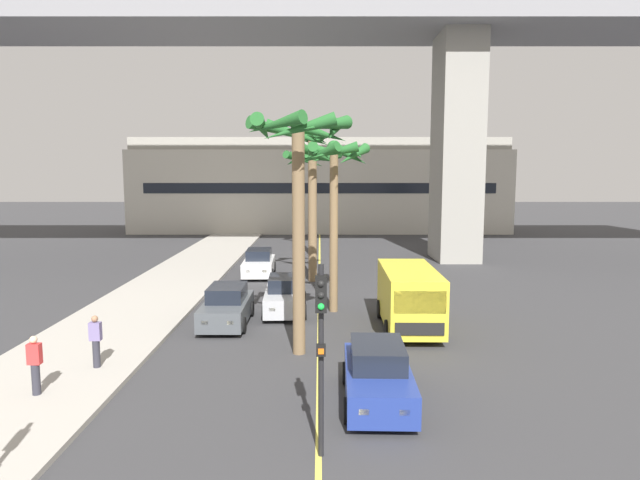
{
  "coord_description": "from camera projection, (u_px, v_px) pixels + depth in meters",
  "views": [
    {
      "loc": [
        0.03,
        -3.05,
        6.1
      ],
      "look_at": [
        0.0,
        14.0,
        4.0
      ],
      "focal_mm": 31.16,
      "sensor_mm": 36.0,
      "label": 1
    }
  ],
  "objects": [
    {
      "name": "sidewalk_left",
      "position": [
        95.0,
        343.0,
        19.66
      ],
      "size": [
        4.8,
        80.0,
        0.15
      ],
      "primitive_type": "cube",
      "color": "#ADA89E",
      "rests_on": "ground"
    },
    {
      "name": "lane_stripe_center",
      "position": [
        320.0,
        295.0,
        27.59
      ],
      "size": [
        0.14,
        56.0,
        0.01
      ],
      "primitive_type": "cube",
      "color": "#DBCC4C",
      "rests_on": "ground"
    },
    {
      "name": "bridge_overpass",
      "position": [
        336.0,
        27.0,
        37.07
      ],
      "size": [
        72.24,
        8.0,
        19.53
      ],
      "color": "gray",
      "rests_on": "ground"
    },
    {
      "name": "pier_building_backdrop",
      "position": [
        321.0,
        186.0,
        57.52
      ],
      "size": [
        37.9,
        8.04,
        9.43
      ],
      "color": "beige",
      "rests_on": "ground"
    },
    {
      "name": "car_queue_front",
      "position": [
        286.0,
        296.0,
        24.22
      ],
      "size": [
        1.95,
        4.16,
        1.56
      ],
      "color": "#B7BABF",
      "rests_on": "ground"
    },
    {
      "name": "car_queue_second",
      "position": [
        260.0,
        264.0,
        32.72
      ],
      "size": [
        1.93,
        4.15,
        1.56
      ],
      "color": "white",
      "rests_on": "ground"
    },
    {
      "name": "car_queue_third",
      "position": [
        228.0,
        307.0,
        22.28
      ],
      "size": [
        1.84,
        4.1,
        1.56
      ],
      "color": "#4C5156",
      "rests_on": "ground"
    },
    {
      "name": "car_queue_fourth",
      "position": [
        379.0,
        376.0,
        14.74
      ],
      "size": [
        1.93,
        4.15,
        1.56
      ],
      "color": "navy",
      "rests_on": "ground"
    },
    {
      "name": "delivery_van",
      "position": [
        410.0,
        296.0,
        21.57
      ],
      "size": [
        2.22,
        5.28,
        2.36
      ],
      "color": "yellow",
      "rests_on": "ground"
    },
    {
      "name": "traffic_light_median_near",
      "position": [
        322.0,
        335.0,
        11.6
      ],
      "size": [
        0.24,
        0.37,
        4.2
      ],
      "color": "black",
      "rests_on": "ground"
    },
    {
      "name": "palm_tree_near_median",
      "position": [
        312.0,
        155.0,
        40.43
      ],
      "size": [
        2.74,
        2.75,
        9.07
      ],
      "color": "brown",
      "rests_on": "ground"
    },
    {
      "name": "palm_tree_mid_median",
      "position": [
        336.0,
        171.0,
        23.67
      ],
      "size": [
        3.14,
        3.16,
        7.43
      ],
      "color": "brown",
      "rests_on": "ground"
    },
    {
      "name": "palm_tree_far_median",
      "position": [
        314.0,
        180.0,
        30.49
      ],
      "size": [
        3.3,
        3.3,
        7.35
      ],
      "color": "brown",
      "rests_on": "ground"
    },
    {
      "name": "palm_tree_farthest_median",
      "position": [
        300.0,
        159.0,
        17.98
      ],
      "size": [
        3.54,
        3.56,
        8.01
      ],
      "color": "brown",
      "rests_on": "ground"
    },
    {
      "name": "pedestrian_near_crosswalk",
      "position": [
        36.0,
        364.0,
        14.84
      ],
      "size": [
        0.34,
        0.22,
        1.62
      ],
      "color": "#2D2D38",
      "rests_on": "sidewalk_left"
    },
    {
      "name": "pedestrian_far_along",
      "position": [
        97.0,
        340.0,
        16.92
      ],
      "size": [
        0.34,
        0.22,
        1.62
      ],
      "color": "#2D2D38",
      "rests_on": "sidewalk_left"
    }
  ]
}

